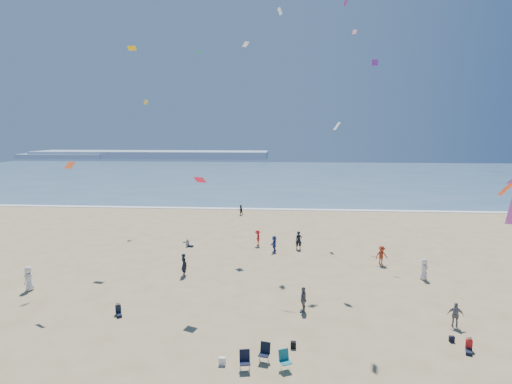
{
  "coord_description": "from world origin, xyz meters",
  "views": [
    {
      "loc": [
        3.76,
        -15.38,
        11.66
      ],
      "look_at": [
        2.0,
        8.0,
        8.18
      ],
      "focal_mm": 28.0,
      "sensor_mm": 36.0,
      "label": 1
    }
  ],
  "objects": [
    {
      "name": "kites_aloft",
      "position": [
        9.86,
        14.5,
        14.18
      ],
      "size": [
        35.88,
        37.14,
        24.24
      ],
      "color": "#80198E",
      "rests_on": "ground"
    },
    {
      "name": "surf_line",
      "position": [
        0.0,
        45.0,
        0.04
      ],
      "size": [
        220.0,
        1.2,
        0.08
      ],
      "primitive_type": "cube",
      "color": "white",
      "rests_on": "ground"
    },
    {
      "name": "headland_far",
      "position": [
        -60.0,
        170.0,
        1.6
      ],
      "size": [
        110.0,
        20.0,
        3.2
      ],
      "primitive_type": "cube",
      "color": "#7A8EA8",
      "rests_on": "ground"
    },
    {
      "name": "navy_bag",
      "position": [
        13.19,
        6.39,
        0.17
      ],
      "size": [
        0.28,
        0.18,
        0.34
      ],
      "primitive_type": "cube",
      "color": "black",
      "rests_on": "ground"
    },
    {
      "name": "standing_flyers",
      "position": [
        5.24,
        12.21,
        0.86
      ],
      "size": [
        33.84,
        44.73,
        1.94
      ],
      "color": "slate",
      "rests_on": "ground"
    },
    {
      "name": "ocean",
      "position": [
        0.0,
        95.0,
        0.03
      ],
      "size": [
        220.0,
        100.0,
        0.06
      ],
      "primitive_type": "cube",
      "color": "#476B84",
      "rests_on": "ground"
    },
    {
      "name": "white_tote",
      "position": [
        0.64,
        3.19,
        0.2
      ],
      "size": [
        0.35,
        0.2,
        0.4
      ],
      "primitive_type": "cube",
      "color": "silver",
      "rests_on": "ground"
    },
    {
      "name": "headland_near",
      "position": [
        -100.0,
        165.0,
        1.0
      ],
      "size": [
        40.0,
        14.0,
        2.0
      ],
      "primitive_type": "cube",
      "color": "#7A8EA8",
      "rests_on": "ground"
    },
    {
      "name": "seated_group",
      "position": [
        1.64,
        7.53,
        0.42
      ],
      "size": [
        21.63,
        25.22,
        0.84
      ],
      "color": "silver",
      "rests_on": "ground"
    },
    {
      "name": "black_backpack",
      "position": [
        4.27,
        5.05,
        0.19
      ],
      "size": [
        0.3,
        0.22,
        0.38
      ],
      "primitive_type": "cube",
      "color": "black",
      "rests_on": "ground"
    },
    {
      "name": "chair_cluster",
      "position": [
        2.82,
        3.07,
        0.5
      ],
      "size": [
        2.74,
        1.51,
        1.0
      ],
      "color": "black",
      "rests_on": "ground"
    }
  ]
}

